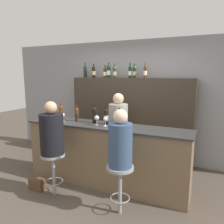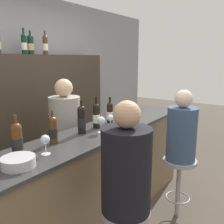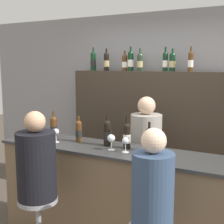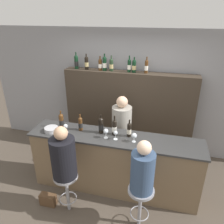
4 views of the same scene
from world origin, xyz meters
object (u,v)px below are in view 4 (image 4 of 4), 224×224
Objects in this scene: wine_bottle_backbar_5 at (129,65)px; bar_stool_right at (141,198)px; bar_stool_left at (66,183)px; guest_seated_right at (143,170)px; wine_bottle_backbar_0 at (76,62)px; wine_glass_2 at (116,133)px; metal_bowl at (51,129)px; wine_glass_3 at (134,136)px; bartender at (122,138)px; wine_bottle_counter_0 at (61,121)px; wine_bottle_backbar_2 at (100,64)px; wine_bottle_counter_2 at (101,125)px; wine_bottle_backbar_6 at (134,66)px; wine_bottle_counter_4 at (129,130)px; wine_bottle_backbar_1 at (87,63)px; wine_bottle_counter_1 at (80,124)px; wine_glass_1 at (106,131)px; wine_bottle_backbar_3 at (105,63)px; wine_bottle_counter_3 at (114,127)px; wine_glass_0 at (66,127)px; guest_seated_left at (63,156)px; handbag at (48,200)px; wine_bottle_backbar_7 at (146,66)px; wine_bottle_backbar_4 at (111,65)px.

wine_bottle_backbar_5 is 0.46× the size of bar_stool_right.
bar_stool_left is 1.11m from bar_stool_right.
wine_bottle_backbar_0 is at bearing 131.58° from guest_seated_right.
metal_bowl is (-1.09, -0.02, -0.07)m from wine_glass_2.
bartender is (-0.32, 0.62, -0.45)m from wine_glass_3.
wine_bottle_backbar_2 reaches higher than wine_bottle_counter_0.
wine_bottle_backbar_6 is at bearing 73.64° from wine_bottle_counter_2.
wine_bottle_counter_4 reaches higher than bar_stool_right.
wine_bottle_backbar_5 is at bearing 0.00° from wine_bottle_backbar_1.
bartender is (-0.08, -0.64, -1.22)m from wine_bottle_backbar_6.
bar_stool_right is at bearing -58.50° from wine_bottle_backbar_2.
wine_bottle_backbar_1 is 0.46× the size of bar_stool_right.
wine_glass_3 is at bearing -54.03° from wine_bottle_backbar_2.
wine_bottle_counter_1 is 1.44m from wine_bottle_backbar_0.
wine_bottle_counter_0 is 1.70m from wine_bottle_backbar_6.
wine_glass_2 is at bearing -8.11° from wine_bottle_counter_0.
wine_glass_3 is (1.27, -0.14, -0.03)m from wine_bottle_counter_0.
bartender reaches higher than wine_bottle_counter_0.
wine_bottle_backbar_3 is at bearing 106.67° from wine_glass_1.
wine_bottle_counter_3 reaches higher than wine_bottle_counter_4.
wine_bottle_counter_0 is 0.20m from wine_glass_0.
wine_bottle_counter_3 is 1.47× the size of metal_bowl.
wine_bottle_backbar_6 is (0.67, 0.00, 0.01)m from wine_bottle_backbar_2.
wine_bottle_counter_1 is 0.42× the size of bar_stool_left.
guest_seated_left is 3.11× the size of handbag.
wine_glass_2 is at bearing -88.02° from wine_bottle_backbar_5.
handbag is (-1.48, 0.00, -0.91)m from guest_seated_right.
wine_bottle_backbar_6 is 1.49m from wine_glass_1.
wine_bottle_backbar_7 is (0.23, 0.00, 0.01)m from wine_bottle_backbar_6.
wine_bottle_backbar_0 reaches higher than guest_seated_left.
wine_glass_0 is at bearing -172.25° from wine_bottle_counter_4.
wine_bottle_backbar_0 reaches higher than wine_bottle_backbar_2.
wine_bottle_counter_3 is 0.44× the size of guest_seated_right.
wine_glass_3 is at bearing -75.14° from wine_bottle_backbar_5.
metal_bowl is at bearing -174.65° from wine_glass_0.
wine_bottle_backbar_5 reaches higher than wine_bottle_counter_3.
wine_bottle_backbar_3 is at bearing 180.00° from wine_bottle_backbar_6.
wine_bottle_counter_3 is 0.24m from wine_bottle_counter_4.
wine_glass_3 is at bearing -62.53° from bartender.
wine_glass_3 is 1.08m from guest_seated_left.
wine_bottle_backbar_2 is at bearing 125.94° from wine_bottle_counter_4.
wine_bottle_counter_0 reaches higher than metal_bowl.
wine_bottle_backbar_3 is at bearing 180.00° from wine_bottle_backbar_4.
wine_bottle_counter_0 reaches higher than wine_glass_3.
wine_bottle_backbar_0 is 1.41m from wine_bottle_backbar_7.
wine_bottle_backbar_2 reaches higher than bar_stool_right.
wine_bottle_backbar_6 is at bearing 47.31° from wine_bottle_counter_0.
wine_bottle_backbar_7 is (0.34, 1.12, 0.75)m from wine_bottle_counter_3.
wine_bottle_backbar_4 is at bearing 117.55° from wine_bottle_counter_4.
wine_bottle_counter_3 is at bearing -92.56° from bartender.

